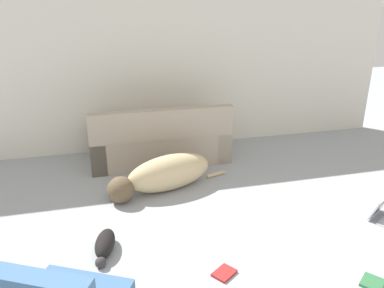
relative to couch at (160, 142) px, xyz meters
name	(u,v)px	position (x,y,z in m)	size (l,w,h in m)	color
wall_back	(163,60)	(0.18, 0.60, 1.04)	(7.18, 0.06, 2.62)	silver
couch	(160,142)	(0.00, 0.00, 0.00)	(1.89, 0.77, 0.82)	tan
dog	(164,175)	(-0.11, -0.90, -0.07)	(1.55, 0.71, 0.43)	tan
cat	(105,244)	(-0.84, -1.94, -0.19)	(0.25, 0.57, 0.16)	black
book_red	(224,273)	(0.10, -2.49, -0.26)	(0.23, 0.22, 0.02)	maroon
book_green	(372,283)	(1.20, -2.89, -0.26)	(0.24, 0.24, 0.02)	#2D663D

